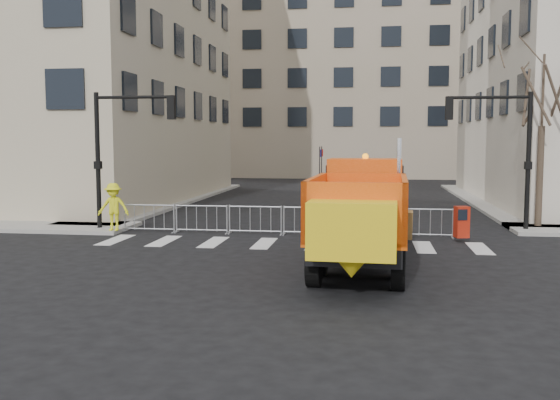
# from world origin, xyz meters

# --- Properties ---
(ground) EXTENTS (120.00, 120.00, 0.00)m
(ground) POSITION_xyz_m (0.00, 0.00, 0.00)
(ground) COLOR black
(ground) RESTS_ON ground
(sidewalk_back) EXTENTS (64.00, 5.00, 0.15)m
(sidewalk_back) POSITION_xyz_m (0.00, 8.50, 0.07)
(sidewalk_back) COLOR gray
(sidewalk_back) RESTS_ON ground
(building_far) EXTENTS (30.00, 18.00, 24.00)m
(building_far) POSITION_xyz_m (0.00, 52.00, 12.00)
(building_far) COLOR tan
(building_far) RESTS_ON ground
(traffic_light_left) EXTENTS (0.18, 0.18, 5.40)m
(traffic_light_left) POSITION_xyz_m (-8.00, 7.50, 2.70)
(traffic_light_left) COLOR black
(traffic_light_left) RESTS_ON ground
(traffic_light_right) EXTENTS (0.18, 0.18, 5.40)m
(traffic_light_right) POSITION_xyz_m (8.50, 9.50, 2.70)
(traffic_light_right) COLOR black
(traffic_light_right) RESTS_ON ground
(crowd_barriers) EXTENTS (12.60, 0.60, 1.10)m
(crowd_barriers) POSITION_xyz_m (-0.75, 7.60, 0.55)
(crowd_barriers) COLOR #9EA0A5
(crowd_barriers) RESTS_ON ground
(street_tree) EXTENTS (3.00, 3.00, 7.50)m
(street_tree) POSITION_xyz_m (9.20, 10.50, 3.75)
(street_tree) COLOR #382B21
(street_tree) RESTS_ON ground
(plow_truck) EXTENTS (3.06, 9.40, 3.61)m
(plow_truck) POSITION_xyz_m (2.26, 1.55, 1.61)
(plow_truck) COLOR black
(plow_truck) RESTS_ON ground
(cop_a) EXTENTS (0.71, 0.61, 1.65)m
(cop_a) POSITION_xyz_m (1.75, 7.00, 0.83)
(cop_a) COLOR black
(cop_a) RESTS_ON ground
(cop_b) EXTENTS (0.91, 0.72, 1.83)m
(cop_b) POSITION_xyz_m (1.54, 5.84, 0.91)
(cop_b) COLOR black
(cop_b) RESTS_ON ground
(cop_c) EXTENTS (0.80, 1.13, 1.78)m
(cop_c) POSITION_xyz_m (2.78, 7.00, 0.89)
(cop_c) COLOR black
(cop_c) RESTS_ON ground
(worker) EXTENTS (1.24, 0.81, 1.80)m
(worker) POSITION_xyz_m (-7.11, 6.80, 1.05)
(worker) COLOR yellow
(worker) RESTS_ON sidewalk_back
(newspaper_box) EXTENTS (0.54, 0.50, 1.10)m
(newspaper_box) POSITION_xyz_m (5.70, 6.88, 0.70)
(newspaper_box) COLOR #A11D0C
(newspaper_box) RESTS_ON sidewalk_back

